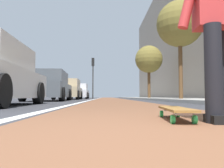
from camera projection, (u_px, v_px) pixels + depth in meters
The scene contains 13 objects.
ground_plane at pixel (114, 101), 11.02m from camera, with size 80.00×80.00×0.00m, color #38383D.
bike_lane_paint at pixel (109, 99), 25.00m from camera, with size 56.00×2.34×0.00m, color brown.
lane_stripe_white at pixel (96, 99), 20.97m from camera, with size 52.00×0.16×0.01m, color silver.
sidewalk_curb at pixel (155, 98), 19.11m from camera, with size 52.00×3.20×0.12m, color #9E9B93.
building_facade at pixel (173, 34), 23.54m from camera, with size 40.00×1.20×13.24m, color gray.
skateboard at pixel (176, 110), 2.12m from camera, with size 0.85×0.28×0.11m.
skater_person at pixel (218, 15), 2.03m from camera, with size 0.45×0.72×1.64m.
parked_car_mid at pixel (49, 87), 11.58m from camera, with size 4.63×2.11×1.48m.
parked_car_far at pixel (68, 90), 17.09m from camera, with size 4.22×1.93×1.49m.
parked_car_end at pixel (79, 92), 22.95m from camera, with size 4.50×2.04×1.46m.
traffic_light at pixel (93, 70), 23.48m from camera, with size 0.33×0.28×4.17m.
street_tree_mid at pixel (180, 24), 11.47m from camera, with size 2.32×2.32×5.02m.
street_tree_far at pixel (149, 60), 19.74m from camera, with size 2.35×2.35×4.61m.
Camera 1 is at (-1.05, 0.40, 0.22)m, focal length 36.79 mm.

